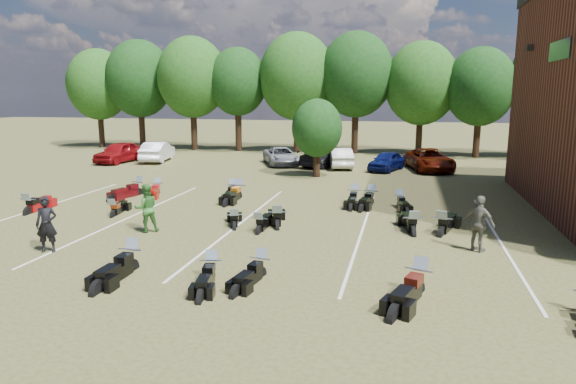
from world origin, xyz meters
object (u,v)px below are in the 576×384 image
(person_green, at_px, (146,208))
(motorcycle_3, at_px, (260,277))
(person_grey, at_px, (479,224))
(person_black, at_px, (47,224))
(motorcycle_14, at_px, (138,195))
(motorcycle_7, at_px, (29,214))
(car_4, at_px, (387,161))
(car_0, at_px, (119,152))

(person_green, xyz_separation_m, motorcycle_3, (5.65, -3.82, -0.94))
(person_grey, bearing_deg, person_black, 52.00)
(person_grey, height_order, motorcycle_14, person_grey)
(motorcycle_3, bearing_deg, person_grey, 41.37)
(motorcycle_3, bearing_deg, motorcycle_7, 165.95)
(motorcycle_3, bearing_deg, person_green, 155.37)
(person_black, distance_m, person_green, 3.68)
(person_grey, relative_size, motorcycle_3, 0.91)
(car_4, relative_size, person_black, 2.02)
(motorcycle_14, bearing_deg, motorcycle_7, -101.13)
(person_green, relative_size, motorcycle_14, 0.76)
(person_green, bearing_deg, car_4, -151.13)
(person_black, distance_m, motorcycle_7, 6.52)
(motorcycle_3, bearing_deg, person_black, -176.09)
(car_0, xyz_separation_m, person_green, (11.81, -17.77, 0.15))
(person_black, bearing_deg, car_4, 45.32)
(car_0, xyz_separation_m, motorcycle_7, (5.24, -16.29, -0.79))
(car_4, height_order, person_grey, person_grey)
(car_0, xyz_separation_m, person_grey, (23.97, -17.53, 0.17))
(car_4, xyz_separation_m, person_black, (-10.41, -21.28, 0.30))
(motorcycle_7, bearing_deg, motorcycle_3, 149.49)
(person_black, xyz_separation_m, motorcycle_7, (-4.56, 4.57, -0.96))
(person_black, xyz_separation_m, motorcycle_14, (-1.98, 9.59, -0.96))
(car_0, height_order, person_grey, person_grey)
(person_black, bearing_deg, car_0, 96.55)
(car_0, xyz_separation_m, person_black, (9.79, -20.85, 0.17))
(car_0, distance_m, person_black, 23.04)
(car_0, relative_size, motorcycle_7, 1.92)
(person_grey, relative_size, motorcycle_14, 0.78)
(car_4, xyz_separation_m, person_grey, (3.77, -17.95, 0.31))
(car_0, distance_m, motorcycle_7, 17.13)
(motorcycle_14, bearing_deg, person_green, -42.45)
(car_4, relative_size, motorcycle_3, 1.83)
(person_green, bearing_deg, motorcycle_7, -49.11)
(car_0, distance_m, person_green, 21.34)
(motorcycle_14, bearing_deg, person_black, -62.34)
(person_black, xyz_separation_m, person_green, (2.02, 3.08, -0.02))
(person_black, bearing_deg, motorcycle_3, -24.10)
(person_black, xyz_separation_m, motorcycle_3, (7.67, -0.74, -0.96))
(motorcycle_7, xyz_separation_m, motorcycle_14, (2.57, 5.02, 0.00))
(person_green, bearing_deg, person_grey, 144.78)
(person_grey, height_order, motorcycle_3, person_grey)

